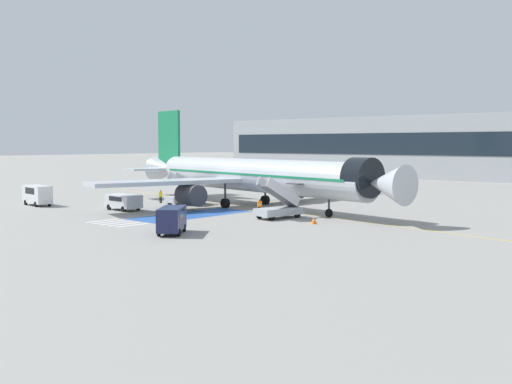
{
  "coord_description": "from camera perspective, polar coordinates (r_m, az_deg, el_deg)",
  "views": [
    {
      "loc": [
        47.74,
        -51.0,
        7.49
      ],
      "look_at": [
        3.82,
        -1.48,
        2.05
      ],
      "focal_mm": 42.0,
      "sensor_mm": 36.0,
      "label": 1
    }
  ],
  "objects": [
    {
      "name": "ground_crew_0",
      "position": [
        62.97,
        0.35,
        -1.3
      ],
      "size": [
        0.38,
        0.49,
        1.59
      ],
      "rotation": [
        0.0,
        0.0,
        1.18
      ],
      "color": "black",
      "rests_on": "ground_plane"
    },
    {
      "name": "ground_plane",
      "position": [
        70.26,
        -1.53,
        -1.43
      ],
      "size": [
        600.0,
        600.0,
        0.0
      ],
      "primitive_type": "plane",
      "color": "gray"
    },
    {
      "name": "apron_walkway_bar_0",
      "position": [
        59.64,
        -14.45,
        -2.66
      ],
      "size": [
        0.44,
        3.6,
        0.01
      ],
      "primitive_type": "cube",
      "color": "silver",
      "rests_on": "ground_plane"
    },
    {
      "name": "apron_walkway_bar_3",
      "position": [
        56.72,
        -12.42,
        -3.0
      ],
      "size": [
        0.44,
        3.6,
        0.01
      ],
      "primitive_type": "cube",
      "color": "silver",
      "rests_on": "ground_plane"
    },
    {
      "name": "boarding_stairs_aft",
      "position": [
        73.28,
        -6.65,
        -0.42
      ],
      "size": [
        2.95,
        5.47,
        4.06
      ],
      "rotation": [
        0.0,
        0.0,
        -0.16
      ],
      "color": "#ADB2BA",
      "rests_on": "ground_plane"
    },
    {
      "name": "service_van_1",
      "position": [
        49.79,
        -8.03,
        -2.47
      ],
      "size": [
        4.07,
        4.45,
        2.21
      ],
      "rotation": [
        0.0,
        0.0,
        3.82
      ],
      "color": "#1E234C",
      "rests_on": "ground_plane"
    },
    {
      "name": "ground_crew_1",
      "position": [
        75.7,
        -9.07,
        -0.34
      ],
      "size": [
        0.46,
        0.47,
        1.62
      ],
      "rotation": [
        0.0,
        0.0,
        3.97
      ],
      "color": "black",
      "rests_on": "ground_plane"
    },
    {
      "name": "terminal_building",
      "position": [
        133.39,
        15.9,
        4.15
      ],
      "size": [
        102.75,
        12.1,
        13.26
      ],
      "color": "#9EA3A8",
      "rests_on": "ground_plane"
    },
    {
      "name": "traffic_cone_0",
      "position": [
        55.79,
        5.55,
        -2.71
      ],
      "size": [
        0.57,
        0.57,
        0.63
      ],
      "color": "orange",
      "rests_on": "ground_plane"
    },
    {
      "name": "fuel_tanker",
      "position": [
        92.09,
        7.84,
        1.12
      ],
      "size": [
        10.68,
        3.16,
        3.58
      ],
      "rotation": [
        0.0,
        0.0,
        1.51
      ],
      "color": "#38383D",
      "rests_on": "ground_plane"
    },
    {
      "name": "apron_leadline_yellow",
      "position": [
        69.73,
        -0.14,
        -1.47
      ],
      "size": [
        77.22,
        12.98,
        0.01
      ],
      "primitive_type": "cube",
      "rotation": [
        0.0,
        0.0,
        -1.73
      ],
      "color": "gold",
      "rests_on": "ground_plane"
    },
    {
      "name": "service_van_0",
      "position": [
        68.26,
        -12.52,
        -0.81
      ],
      "size": [
        4.64,
        2.26,
        1.74
      ],
      "rotation": [
        0.0,
        0.0,
        4.67
      ],
      "color": "silver",
      "rests_on": "ground_plane"
    },
    {
      "name": "apron_walkway_bar_2",
      "position": [
        57.68,
        -13.12,
        -2.88
      ],
      "size": [
        0.44,
        3.6,
        0.01
      ],
      "primitive_type": "cube",
      "color": "silver",
      "rests_on": "ground_plane"
    },
    {
      "name": "service_van_2",
      "position": [
        76.24,
        -20.12,
        -0.16
      ],
      "size": [
        4.86,
        2.24,
        2.4
      ],
      "rotation": [
        0.0,
        0.0,
        1.48
      ],
      "color": "silver",
      "rests_on": "ground_plane"
    },
    {
      "name": "apron_walkway_bar_4",
      "position": [
        55.76,
        -11.69,
        -3.12
      ],
      "size": [
        0.44,
        3.6,
        0.01
      ],
      "primitive_type": "cube",
      "color": "silver",
      "rests_on": "ground_plane"
    },
    {
      "name": "airliner",
      "position": [
        70.01,
        -0.53,
        1.6
      ],
      "size": [
        44.18,
        36.6,
        11.94
      ],
      "rotation": [
        0.0,
        0.0,
        -1.73
      ],
      "color": "#B7BCC4",
      "rests_on": "ground_plane"
    },
    {
      "name": "boarding_stairs_forward",
      "position": [
        59.6,
        2.2,
        -1.54
      ],
      "size": [
        2.95,
        5.47,
        4.25
      ],
      "rotation": [
        0.0,
        0.0,
        -0.16
      ],
      "color": "#ADB2BA",
      "rests_on": "ground_plane"
    },
    {
      "name": "apron_walkway_bar_1",
      "position": [
        58.66,
        -13.8,
        -2.77
      ],
      "size": [
        0.44,
        3.6,
        0.01
      ],
      "primitive_type": "cube",
      "color": "silver",
      "rests_on": "ground_plane"
    },
    {
      "name": "apron_stand_patch_blue",
      "position": [
        62.71,
        -6.2,
        -2.19
      ],
      "size": [
        5.07,
        13.54,
        0.01
      ],
      "primitive_type": "cube",
      "color": "#2856A8",
      "rests_on": "ground_plane"
    }
  ]
}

